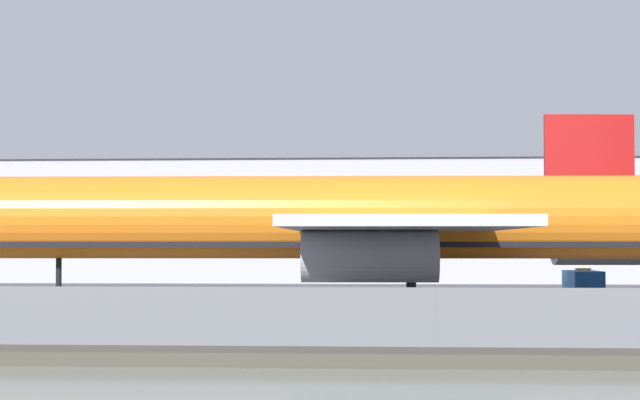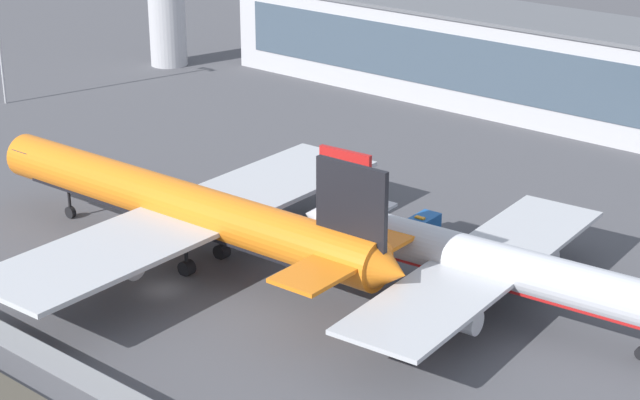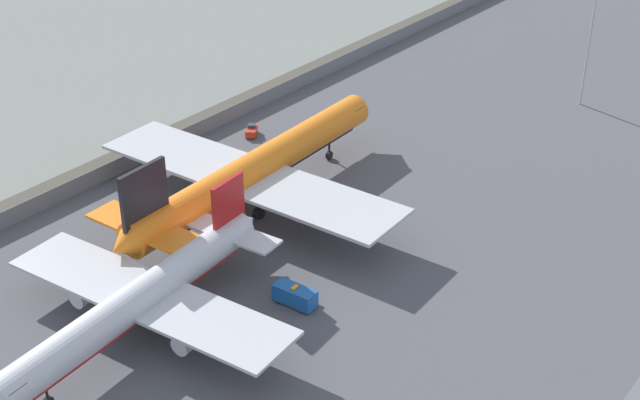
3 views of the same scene
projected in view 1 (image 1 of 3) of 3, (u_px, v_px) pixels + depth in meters
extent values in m
plane|color=#4C4C51|center=(430.00, 326.00, 63.91)|extent=(500.00, 500.00, 0.00)
cube|color=#474238|center=(438.00, 358.00, 43.49)|extent=(320.00, 3.00, 0.50)
cube|color=slate|center=(435.00, 321.00, 48.01)|extent=(280.00, 0.08, 2.55)
cylinder|color=slate|center=(435.00, 321.00, 48.01)|extent=(0.10, 0.10, 2.55)
cylinder|color=orange|center=(352.00, 217.00, 70.46)|extent=(47.84, 6.62, 4.67)
cube|color=black|center=(352.00, 240.00, 70.42)|extent=(40.66, 5.39, 0.84)
cube|color=#B7BABF|center=(400.00, 224.00, 58.93)|extent=(11.42, 23.30, 0.47)
cube|color=#B7BABF|center=(389.00, 230.00, 81.79)|extent=(11.42, 23.30, 0.47)
cylinder|color=#B7BABF|center=(370.00, 256.00, 60.75)|extent=(6.78, 2.84, 2.57)
cylinder|color=#B7BABF|center=(368.00, 253.00, 79.96)|extent=(6.78, 2.84, 2.57)
cylinder|color=black|center=(59.00, 282.00, 70.88)|extent=(0.33, 0.33, 2.73)
cylinder|color=black|center=(58.00, 306.00, 70.84)|extent=(1.33, 0.57, 1.31)
cylinder|color=black|center=(413.00, 284.00, 67.77)|extent=(0.37, 0.37, 2.73)
cylinder|color=black|center=(413.00, 309.00, 67.73)|extent=(1.55, 1.11, 1.50)
cylinder|color=black|center=(409.00, 281.00, 72.67)|extent=(0.37, 0.37, 2.73)
cylinder|color=black|center=(409.00, 305.00, 72.63)|extent=(1.55, 1.11, 1.50)
cone|color=silver|center=(536.00, 233.00, 77.37)|extent=(2.89, 3.80, 3.59)
cube|color=#B21919|center=(589.00, 169.00, 77.55)|extent=(5.60, 0.95, 6.78)
cube|color=silver|center=(578.00, 229.00, 80.69)|extent=(4.26, 6.83, 0.32)
cube|color=silver|center=(602.00, 227.00, 74.15)|extent=(4.26, 6.83, 0.32)
cylinder|color=black|center=(13.00, 330.00, 55.77)|extent=(0.70, 0.58, 0.70)
cylinder|color=black|center=(5.00, 329.00, 56.95)|extent=(0.70, 0.58, 0.70)
cube|color=#19519E|center=(583.00, 285.00, 88.12)|extent=(2.38, 5.31, 2.07)
cube|color=#283847|center=(578.00, 279.00, 89.95)|extent=(2.05, 1.25, 0.83)
cube|color=orange|center=(583.00, 269.00, 88.16)|extent=(1.08, 0.56, 0.16)
cylinder|color=black|center=(566.00, 296.00, 89.72)|extent=(0.26, 0.85, 0.84)
cylinder|color=black|center=(592.00, 296.00, 89.68)|extent=(0.26, 0.85, 0.84)
cylinder|color=black|center=(574.00, 298.00, 86.50)|extent=(0.26, 0.85, 0.84)
cylinder|color=black|center=(601.00, 298.00, 86.46)|extent=(0.26, 0.85, 0.84)
cube|color=#B2B2B7|center=(333.00, 222.00, 138.22)|extent=(88.65, 16.10, 13.18)
cube|color=#3D4C5B|center=(328.00, 214.00, 130.14)|extent=(81.56, 0.16, 7.91)
cube|color=#5B5E63|center=(333.00, 160.00, 138.46)|extent=(89.25, 16.70, 0.50)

